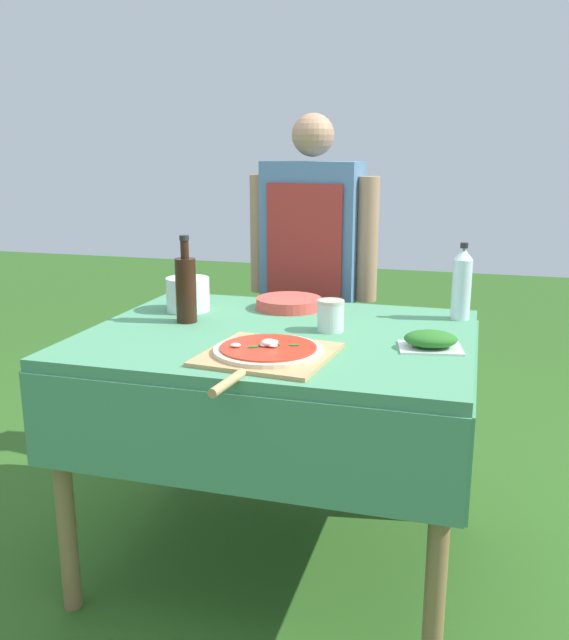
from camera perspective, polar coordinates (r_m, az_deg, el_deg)
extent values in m
plane|color=#2D5B1E|center=(2.49, -0.44, -19.43)|extent=(12.00, 12.00, 0.00)
cube|color=#478960|center=(2.15, -0.48, -1.47)|extent=(1.21, 0.96, 0.04)
cube|color=#478960|center=(1.78, -4.95, -10.42)|extent=(1.21, 0.01, 0.28)
cube|color=#478960|center=(2.64, 2.49, -2.07)|extent=(1.21, 0.01, 0.28)
cube|color=#478960|center=(2.43, -14.35, -3.95)|extent=(0.01, 0.96, 0.28)
cube|color=#478960|center=(2.12, 15.59, -6.75)|extent=(0.01, 0.96, 0.28)
cylinder|color=olive|center=(2.17, -18.09, -13.62)|extent=(0.06, 0.06, 0.78)
cylinder|color=olive|center=(1.85, 12.78, -18.37)|extent=(0.06, 0.06, 0.78)
cylinder|color=olive|center=(2.83, -8.67, -6.39)|extent=(0.06, 0.06, 0.78)
cylinder|color=olive|center=(2.60, 13.94, -8.60)|extent=(0.06, 0.06, 0.78)
cylinder|color=#333D56|center=(2.99, 3.56, -5.30)|extent=(0.11, 0.11, 0.76)
cylinder|color=#333D56|center=(3.05, 0.90, -4.94)|extent=(0.11, 0.11, 0.76)
cube|color=#4C7099|center=(2.87, 2.34, 7.51)|extent=(0.43, 0.23, 0.57)
cube|color=#9E2D28|center=(2.82, 1.60, 2.99)|extent=(0.33, 0.05, 0.83)
cylinder|color=#A37A5B|center=(2.80, 6.98, 6.73)|extent=(0.09, 0.09, 0.51)
cylinder|color=#A37A5B|center=(2.97, -2.04, 7.24)|extent=(0.09, 0.09, 0.51)
sphere|color=#A37A5B|center=(2.85, 2.43, 15.31)|extent=(0.17, 0.17, 0.17)
cube|color=tan|center=(1.89, -1.37, -2.92)|extent=(0.37, 0.37, 0.01)
cylinder|color=tan|center=(1.67, -4.80, -5.28)|extent=(0.04, 0.17, 0.02)
cylinder|color=beige|center=(1.89, -1.38, -2.57)|extent=(0.31, 0.31, 0.01)
cylinder|color=red|center=(1.88, -1.38, -2.32)|extent=(0.27, 0.27, 0.00)
ellipsoid|color=white|center=(1.88, -4.13, -2.13)|extent=(0.03, 0.03, 0.01)
ellipsoid|color=white|center=(1.89, -1.29, -1.91)|extent=(0.06, 0.05, 0.02)
ellipsoid|color=white|center=(1.91, -1.04, -1.85)|extent=(0.05, 0.05, 0.01)
ellipsoid|color=white|center=(1.88, -1.03, -2.14)|extent=(0.04, 0.04, 0.01)
ellipsoid|color=white|center=(1.89, -1.72, -2.09)|extent=(0.03, 0.03, 0.01)
ellipsoid|color=#286B23|center=(1.89, 0.83, -2.11)|extent=(0.03, 0.03, 0.00)
ellipsoid|color=#286B23|center=(1.88, -2.59, -2.23)|extent=(0.04, 0.04, 0.00)
ellipsoid|color=#286B23|center=(1.90, -0.71, -2.01)|extent=(0.03, 0.02, 0.00)
cylinder|color=black|center=(2.27, -8.29, 2.47)|extent=(0.07, 0.07, 0.21)
cylinder|color=black|center=(2.25, -8.42, 5.90)|extent=(0.03, 0.03, 0.06)
cylinder|color=#232326|center=(2.24, -8.45, 6.86)|extent=(0.03, 0.03, 0.02)
cylinder|color=silver|center=(2.36, 14.67, 2.49)|extent=(0.06, 0.06, 0.20)
cone|color=silver|center=(2.34, 14.86, 5.40)|extent=(0.06, 0.06, 0.04)
cylinder|color=#232326|center=(2.34, 14.90, 6.09)|extent=(0.03, 0.03, 0.02)
cube|color=silver|center=(2.01, 12.16, -2.30)|extent=(0.20, 0.16, 0.01)
ellipsoid|color=#286B23|center=(2.00, 12.20, -1.56)|extent=(0.17, 0.14, 0.05)
cylinder|color=silver|center=(2.44, -8.13, 2.17)|extent=(0.15, 0.15, 0.12)
cylinder|color=#DB4C42|center=(2.46, 0.38, 1.03)|extent=(0.24, 0.24, 0.00)
cylinder|color=#DB4C42|center=(2.46, 0.38, 1.15)|extent=(0.24, 0.24, 0.00)
cylinder|color=#DB4C42|center=(2.46, 0.38, 1.26)|extent=(0.24, 0.24, 0.00)
cylinder|color=#DB4C42|center=(2.46, 0.38, 1.37)|extent=(0.24, 0.24, 0.00)
cylinder|color=#DB4C42|center=(2.46, 0.38, 1.49)|extent=(0.24, 0.24, 0.00)
cylinder|color=#DB4C42|center=(2.46, 0.38, 1.60)|extent=(0.24, 0.24, 0.00)
cylinder|color=#DB4C42|center=(2.46, 0.38, 1.72)|extent=(0.24, 0.24, 0.00)
cylinder|color=#DB4C42|center=(2.46, 0.38, 1.83)|extent=(0.24, 0.24, 0.00)
cylinder|color=silver|center=(2.15, 3.90, 0.24)|extent=(0.08, 0.08, 0.09)
cylinder|color=red|center=(2.15, 3.90, -0.11)|extent=(0.07, 0.07, 0.06)
cylinder|color=#B7B2A3|center=(2.14, 3.92, 1.55)|extent=(0.09, 0.09, 0.01)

